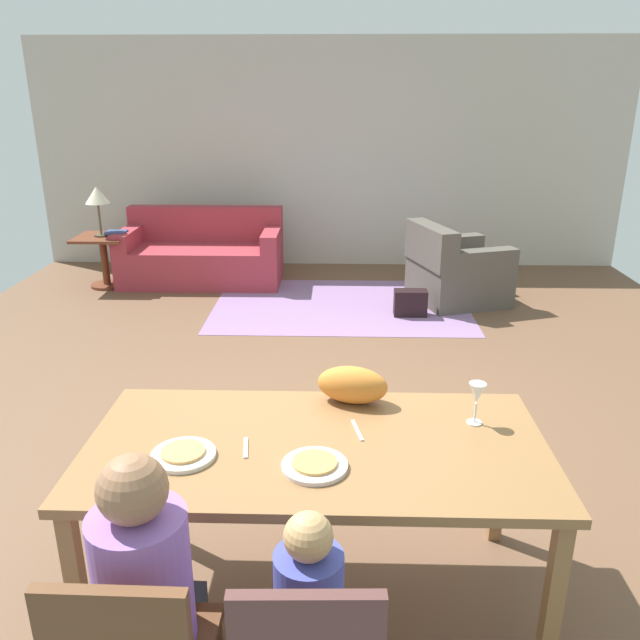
% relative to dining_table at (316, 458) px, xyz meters
% --- Properties ---
extents(ground_plane, '(7.17, 6.71, 0.02)m').
position_rel_dining_table_xyz_m(ground_plane, '(-0.03, 2.32, -0.70)').
color(ground_plane, brown).
extents(back_wall, '(7.17, 0.10, 2.70)m').
position_rel_dining_table_xyz_m(back_wall, '(-0.03, 5.72, 0.66)').
color(back_wall, '#BEB5A8').
rests_on(back_wall, ground_plane).
extents(dining_table, '(1.85, 0.92, 0.76)m').
position_rel_dining_table_xyz_m(dining_table, '(0.00, 0.00, 0.00)').
color(dining_table, olive).
rests_on(dining_table, ground_plane).
extents(plate_near_man, '(0.25, 0.25, 0.02)m').
position_rel_dining_table_xyz_m(plate_near_man, '(-0.51, -0.12, 0.08)').
color(plate_near_man, silver).
rests_on(plate_near_man, dining_table).
extents(pizza_near_man, '(0.17, 0.17, 0.01)m').
position_rel_dining_table_xyz_m(pizza_near_man, '(-0.51, -0.12, 0.09)').
color(pizza_near_man, tan).
rests_on(pizza_near_man, plate_near_man).
extents(plate_near_child, '(0.25, 0.25, 0.02)m').
position_rel_dining_table_xyz_m(plate_near_child, '(-0.00, -0.18, 0.08)').
color(plate_near_child, silver).
rests_on(plate_near_child, dining_table).
extents(pizza_near_child, '(0.17, 0.17, 0.01)m').
position_rel_dining_table_xyz_m(pizza_near_child, '(-0.00, -0.18, 0.09)').
color(pizza_near_child, '#D49A4D').
rests_on(pizza_near_child, plate_near_child).
extents(wine_glass, '(0.07, 0.07, 0.19)m').
position_rel_dining_table_xyz_m(wine_glass, '(0.67, 0.18, 0.20)').
color(wine_glass, silver).
rests_on(wine_glass, dining_table).
extents(fork, '(0.04, 0.15, 0.01)m').
position_rel_dining_table_xyz_m(fork, '(-0.28, -0.05, 0.07)').
color(fork, silver).
rests_on(fork, dining_table).
extents(knife, '(0.05, 0.17, 0.01)m').
position_rel_dining_table_xyz_m(knife, '(0.17, 0.10, 0.07)').
color(knife, silver).
rests_on(knife, dining_table).
extents(person_man, '(0.30, 0.40, 1.11)m').
position_rel_dining_table_xyz_m(person_man, '(-0.51, -0.65, -0.18)').
color(person_man, '#313946').
rests_on(person_man, ground_plane).
extents(person_child, '(0.22, 0.29, 0.92)m').
position_rel_dining_table_xyz_m(person_child, '(-0.00, -0.65, -0.26)').
color(person_child, '#334158').
rests_on(person_child, ground_plane).
extents(cat, '(0.35, 0.23, 0.17)m').
position_rel_dining_table_xyz_m(cat, '(0.15, 0.36, 0.16)').
color(cat, orange).
rests_on(cat, dining_table).
extents(area_rug, '(2.60, 1.80, 0.01)m').
position_rel_dining_table_xyz_m(area_rug, '(0.11, 4.01, -0.69)').
color(area_rug, gray).
rests_on(area_rug, ground_plane).
extents(couch, '(1.80, 0.86, 0.82)m').
position_rel_dining_table_xyz_m(couch, '(-1.48, 4.86, -0.39)').
color(couch, '#9B2F3A').
rests_on(couch, ground_plane).
extents(armchair, '(1.08, 1.07, 0.82)m').
position_rel_dining_table_xyz_m(armchair, '(1.29, 4.19, -0.37)').
color(armchair, '#4F4941').
rests_on(armchair, ground_plane).
extents(side_table, '(0.56, 0.56, 0.58)m').
position_rel_dining_table_xyz_m(side_table, '(-2.54, 4.61, -0.31)').
color(side_table, brown).
rests_on(side_table, ground_plane).
extents(table_lamp, '(0.26, 0.26, 0.54)m').
position_rel_dining_table_xyz_m(table_lamp, '(-2.54, 4.61, 0.32)').
color(table_lamp, brown).
rests_on(table_lamp, side_table).
extents(book_lower, '(0.22, 0.16, 0.03)m').
position_rel_dining_table_xyz_m(book_lower, '(-2.32, 4.56, -0.10)').
color(book_lower, '#A12938').
rests_on(book_lower, side_table).
extents(book_upper, '(0.22, 0.16, 0.03)m').
position_rel_dining_table_xyz_m(book_upper, '(-2.37, 4.61, -0.07)').
color(book_upper, '#354577').
rests_on(book_upper, book_lower).
extents(handbag, '(0.32, 0.16, 0.26)m').
position_rel_dining_table_xyz_m(handbag, '(0.79, 3.71, -0.56)').
color(handbag, black).
rests_on(handbag, ground_plane).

